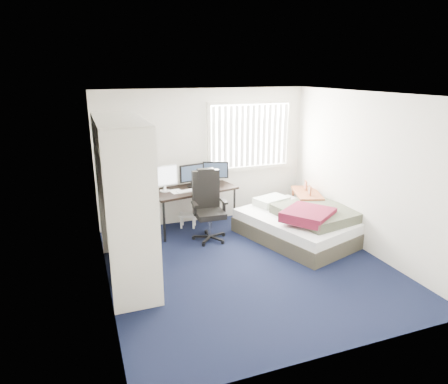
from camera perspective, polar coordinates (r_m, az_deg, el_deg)
The scene contains 10 objects.
ground at distance 6.09m, azimuth 3.43°, elevation -10.42°, with size 4.20×4.20×0.00m, color black.
room_shell at distance 5.56m, azimuth 3.70°, elevation 3.54°, with size 4.20×4.20×4.20m.
window_assembly at distance 7.73m, azimuth 3.73°, elevation 8.01°, with size 1.72×0.09×1.32m.
closet at distance 5.43m, azimuth -13.88°, elevation 1.03°, with size 0.64×1.84×2.22m.
desk at distance 7.23m, azimuth -4.56°, elevation 0.75°, with size 1.65×1.02×1.22m.
office_chair at distance 6.84m, azimuth -2.25°, elevation -2.98°, with size 0.58×0.58×1.21m.
footstool at distance 7.45m, azimuth -5.19°, elevation -3.56°, with size 0.39×0.35×0.26m.
nightstand at distance 7.69m, azimuth 11.75°, elevation -0.49°, with size 0.70×0.98×0.79m.
bed at distance 7.03m, azimuth 11.00°, elevation -4.39°, with size 1.98×2.30×0.64m.
pine_box at distance 5.71m, azimuth -12.59°, elevation -11.10°, with size 0.40×0.30×0.30m, color tan.
Camera 1 is at (-2.20, -4.94, 2.79)m, focal length 32.00 mm.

